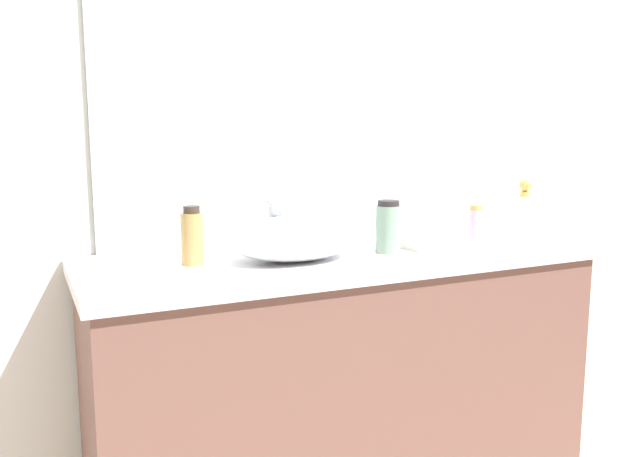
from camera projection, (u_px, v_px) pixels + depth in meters
name	position (u px, v px, depth m)	size (l,w,h in m)	color
bathroom_wall_rear	(279.00, 123.00, 2.15)	(6.00, 0.06, 2.60)	silver
vanity_counter	(345.00, 390.00, 2.05)	(1.60, 0.54, 0.91)	brown
wall_mirror_panel	(309.00, 62.00, 2.13)	(1.41, 0.01, 1.19)	#B2BCC6
sink_basin	(294.00, 238.00, 1.83)	(0.39, 0.26, 0.13)	silver
faucet	(275.00, 221.00, 1.96)	(0.03, 0.13, 0.17)	silver
soap_dispenser	(524.00, 214.00, 2.19)	(0.07, 0.07, 0.20)	white
lotion_bottle	(475.00, 225.00, 2.11)	(0.05, 0.05, 0.13)	silver
perfume_bottle	(388.00, 227.00, 1.94)	(0.07, 0.07, 0.16)	gray
spray_can	(192.00, 237.00, 1.77)	(0.06, 0.06, 0.16)	tan
tissue_box	(129.00, 238.00, 1.77)	(0.15, 0.15, 0.17)	beige
folded_hand_towel	(424.00, 239.00, 2.07)	(0.19, 0.18, 0.04)	white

